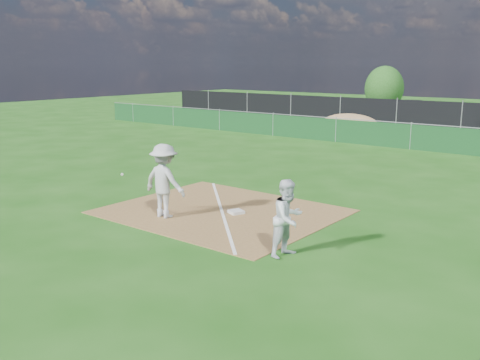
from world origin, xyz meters
name	(u,v)px	position (x,y,z in m)	size (l,w,h in m)	color
ground	(364,165)	(0.00, 10.00, 0.00)	(90.00, 90.00, 0.00)	#194F10
infield_dirt	(222,211)	(0.00, 1.00, 0.01)	(6.00, 5.00, 0.02)	brown
foul_line	(222,211)	(0.00, 1.00, 0.03)	(0.08, 7.00, 0.01)	white
green_fence	(411,137)	(0.00, 15.00, 0.60)	(44.00, 0.05, 1.20)	#0F3918
dirt_mound	(349,124)	(-5.00, 18.50, 0.58)	(3.38, 2.60, 1.17)	#9E784C
black_fence	(461,118)	(0.00, 23.00, 0.90)	(46.00, 0.04, 1.80)	black
first_base	(236,212)	(0.44, 1.08, 0.06)	(0.37, 0.37, 0.08)	silver
play_at_first	(164,181)	(-0.83, -0.36, 1.01)	(1.96, 0.83, 1.98)	silver
runner	(288,218)	(3.35, -0.77, 0.84)	(0.82, 0.64, 1.69)	silver
car_left	(418,110)	(-4.29, 27.51, 0.82)	(1.92, 4.77, 1.62)	#93959A
car_mid	(463,114)	(-1.14, 27.41, 0.73)	(1.51, 4.34, 1.43)	black
tree_left	(384,88)	(-9.35, 33.26, 1.97)	(3.23, 3.23, 3.83)	#382316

